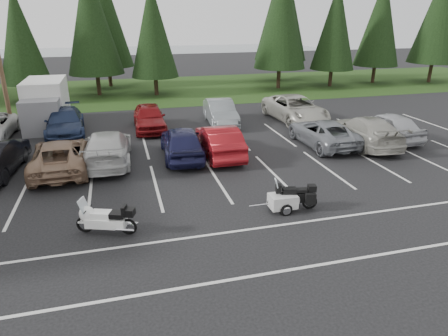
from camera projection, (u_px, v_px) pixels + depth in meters
ground at (211, 190)px, 16.70m from camera, size 120.00×120.00×0.00m
grass_strip at (154, 90)px, 38.30m from camera, size 80.00×16.00×0.01m
lake_water at (160, 57)px, 67.18m from camera, size 70.00×50.00×0.02m
box_truck at (45, 105)px, 25.50m from camera, size 2.40×5.60×2.90m
stall_markings at (202, 173)px, 18.50m from camera, size 32.00×16.00×0.01m
conifer_3 at (19, 36)px, 31.53m from camera, size 3.87×3.87×9.02m
conifer_4 at (91, 18)px, 33.74m from camera, size 4.80×4.80×11.17m
conifer_5 at (153, 29)px, 34.10m from camera, size 4.14×4.14×9.63m
conifer_6 at (282, 16)px, 37.05m from camera, size 4.93×4.93×11.48m
conifer_7 at (335, 25)px, 38.43m from camera, size 4.27×4.27×9.94m
conifer_8 at (380, 21)px, 40.35m from camera, size 4.53×4.53×10.56m
conifer_9 at (441, 12)px, 40.29m from camera, size 5.19×5.19×12.10m
conifer_back_b at (104, 15)px, 38.04m from camera, size 4.97×4.97×11.58m
conifer_back_c at (282, 7)px, 41.48m from camera, size 5.50×5.50×12.81m
car_near_2 at (60, 156)px, 18.54m from camera, size 2.63×5.40×1.48m
car_near_3 at (107, 147)px, 19.53m from camera, size 2.48×5.55×1.58m
car_near_4 at (182, 142)px, 20.20m from camera, size 2.14×4.90×1.64m
car_near_5 at (219, 141)px, 20.50m from camera, size 1.78×4.88×1.60m
car_near_6 at (323, 133)px, 22.22m from camera, size 2.45×5.18×1.43m
car_near_7 at (365, 131)px, 22.21m from camera, size 2.70×5.70×1.60m
car_near_8 at (388, 126)px, 23.23m from camera, size 2.20×4.82×1.60m
car_far_1 at (65, 122)px, 24.01m from camera, size 2.57×5.53×1.56m
car_far_2 at (149, 117)px, 25.10m from camera, size 1.99×4.76×1.61m
car_far_3 at (220, 112)px, 26.40m from camera, size 1.99×4.91×1.59m
car_far_4 at (295, 109)px, 27.24m from camera, size 3.12×6.17×1.67m
touring_motorcycle at (105, 216)px, 13.21m from camera, size 2.41×1.46×1.28m
cargo_trailer at (283, 203)px, 14.85m from camera, size 1.45×0.82×0.67m
adventure_motorcycle at (293, 194)px, 14.86m from camera, size 2.19×1.16×1.27m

